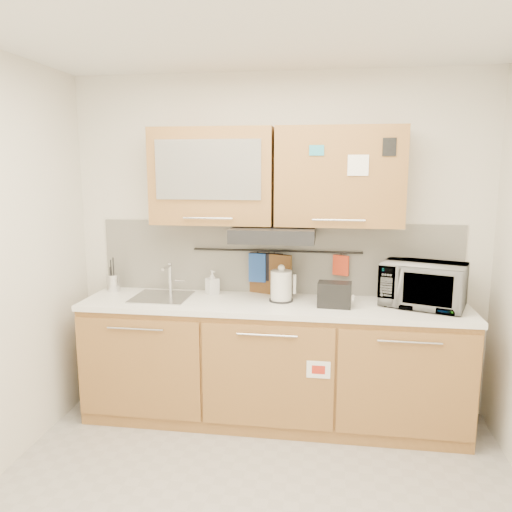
% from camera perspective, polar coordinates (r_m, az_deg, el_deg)
% --- Properties ---
extents(ceiling, '(3.20, 3.20, 0.00)m').
position_cam_1_polar(ceiling, '(2.47, -1.34, 26.69)').
color(ceiling, white).
rests_on(ceiling, wall_back).
extents(wall_back, '(3.20, 0.00, 3.20)m').
position_cam_1_polar(wall_back, '(3.90, 2.45, 1.28)').
color(wall_back, silver).
rests_on(wall_back, ground).
extents(base_cabinet, '(2.80, 0.64, 0.88)m').
position_cam_1_polar(base_cabinet, '(3.84, 1.86, -12.72)').
color(base_cabinet, '#AC793D').
rests_on(base_cabinet, floor).
extents(countertop, '(2.82, 0.62, 0.04)m').
position_cam_1_polar(countertop, '(3.68, 1.90, -5.62)').
color(countertop, white).
rests_on(countertop, base_cabinet).
extents(backsplash, '(2.80, 0.02, 0.56)m').
position_cam_1_polar(backsplash, '(3.90, 2.42, -0.20)').
color(backsplash, silver).
rests_on(backsplash, countertop).
extents(upper_cabinets, '(1.82, 0.37, 0.70)m').
position_cam_1_polar(upper_cabinets, '(3.68, 2.14, 9.07)').
color(upper_cabinets, '#AC793D').
rests_on(upper_cabinets, wall_back).
extents(range_hood, '(0.60, 0.46, 0.10)m').
position_cam_1_polar(range_hood, '(3.63, 2.05, 2.56)').
color(range_hood, black).
rests_on(range_hood, upper_cabinets).
extents(sink, '(0.42, 0.40, 0.26)m').
position_cam_1_polar(sink, '(3.87, -10.69, -4.61)').
color(sink, silver).
rests_on(sink, countertop).
extents(utensil_rail, '(1.30, 0.02, 0.02)m').
position_cam_1_polar(utensil_rail, '(3.85, 2.36, 0.58)').
color(utensil_rail, black).
rests_on(utensil_rail, backsplash).
extents(utensil_crock, '(0.11, 0.11, 0.27)m').
position_cam_1_polar(utensil_crock, '(4.15, -16.00, -2.91)').
color(utensil_crock, silver).
rests_on(utensil_crock, countertop).
extents(kettle, '(0.21, 0.20, 0.28)m').
position_cam_1_polar(kettle, '(3.69, 2.92, -3.51)').
color(kettle, silver).
rests_on(kettle, countertop).
extents(toaster, '(0.24, 0.15, 0.18)m').
position_cam_1_polar(toaster, '(3.58, 8.96, -4.35)').
color(toaster, black).
rests_on(toaster, countertop).
extents(microwave, '(0.66, 0.55, 0.31)m').
position_cam_1_polar(microwave, '(3.74, 18.56, -3.12)').
color(microwave, '#999999').
rests_on(microwave, countertop).
extents(soap_bottle, '(0.12, 0.12, 0.19)m').
position_cam_1_polar(soap_bottle, '(3.90, -5.02, -3.02)').
color(soap_bottle, '#999999').
rests_on(soap_bottle, countertop).
extents(cutting_board, '(0.37, 0.16, 0.47)m').
position_cam_1_polar(cutting_board, '(3.89, 1.45, -3.14)').
color(cutting_board, brown).
rests_on(cutting_board, utensil_rail).
extents(oven_mitt, '(0.14, 0.05, 0.22)m').
position_cam_1_polar(oven_mitt, '(3.88, 0.17, -1.33)').
color(oven_mitt, '#22489C').
rests_on(oven_mitt, utensil_rail).
extents(dark_pouch, '(0.14, 0.05, 0.21)m').
position_cam_1_polar(dark_pouch, '(3.86, 2.06, -1.30)').
color(dark_pouch, black).
rests_on(dark_pouch, utensil_rail).
extents(pot_holder, '(0.12, 0.07, 0.15)m').
position_cam_1_polar(pot_holder, '(3.84, 9.66, -1.06)').
color(pot_holder, red).
rests_on(pot_holder, utensil_rail).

